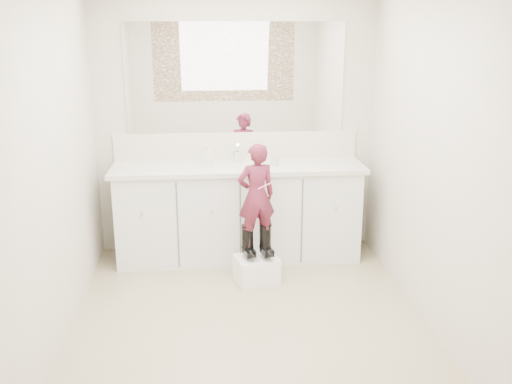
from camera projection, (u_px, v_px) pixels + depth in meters
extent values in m
plane|color=#857157|center=(249.00, 320.00, 4.24)|extent=(3.00, 3.00, 0.00)
plane|color=beige|center=(236.00, 126.00, 5.34)|extent=(2.60, 0.00, 2.60)
plane|color=beige|center=(275.00, 244.00, 2.47)|extent=(2.60, 0.00, 2.60)
plane|color=beige|center=(54.00, 167.00, 3.79)|extent=(0.00, 3.00, 3.00)
plane|color=beige|center=(432.00, 159.00, 4.02)|extent=(0.00, 3.00, 3.00)
cube|color=silver|center=(238.00, 214.00, 5.29)|extent=(2.20, 0.55, 0.85)
cube|color=beige|center=(238.00, 168.00, 5.15)|extent=(2.28, 0.58, 0.04)
cube|color=beige|center=(236.00, 146.00, 5.38)|extent=(2.28, 0.03, 0.25)
cube|color=white|center=(236.00, 78.00, 5.20)|extent=(2.00, 0.02, 1.00)
cube|color=#472819|center=(276.00, 142.00, 2.35)|extent=(2.00, 0.01, 1.20)
cylinder|color=silver|center=(237.00, 156.00, 5.29)|extent=(0.08, 0.08, 0.10)
imported|color=beige|center=(275.00, 161.00, 5.16)|extent=(0.09, 0.09, 0.08)
imported|color=beige|center=(207.00, 155.00, 5.11)|extent=(0.10, 0.10, 0.19)
cube|color=white|center=(257.00, 269.00, 4.85)|extent=(0.40, 0.36, 0.22)
imported|color=#962E50|center=(256.00, 196.00, 4.69)|extent=(0.36, 0.28, 0.88)
cylinder|color=#E85AA0|center=(266.00, 185.00, 4.59)|extent=(0.13, 0.04, 0.06)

